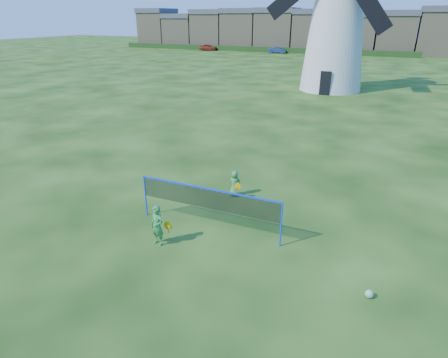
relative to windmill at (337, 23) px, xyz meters
name	(u,v)px	position (x,y,z in m)	size (l,w,h in m)	color
ground	(213,222)	(0.58, -28.01, -6.12)	(220.00, 220.00, 0.00)	black
windmill	(337,23)	(0.00, 0.00, 0.00)	(12.17, 5.82, 17.32)	silver
badminton_net	(208,199)	(0.65, -28.51, -4.98)	(5.05, 0.05, 1.55)	blue
player_girl	(157,226)	(-0.42, -29.97, -5.45)	(0.70, 0.44, 1.35)	#398F3F
player_boy	(235,183)	(0.46, -25.71, -5.59)	(0.65, 0.45, 1.06)	#46914A
play_ball	(369,294)	(5.91, -29.87, -6.01)	(0.22, 0.22, 0.22)	green
terraced_houses	(280,30)	(-17.88, 43.99, -2.07)	(67.37, 8.40, 8.39)	tan
hedge	(254,49)	(-21.42, 37.99, -5.62)	(62.00, 0.80, 1.00)	#193814
car_left	(208,47)	(-31.33, 36.97, -5.49)	(1.50, 3.72, 1.27)	maroon
car_right	(277,50)	(-16.14, 36.69, -5.54)	(1.24, 3.55, 1.17)	navy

